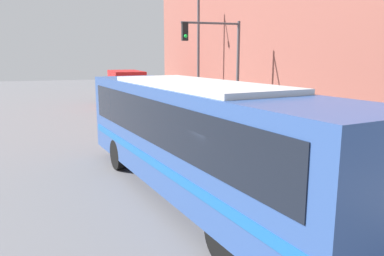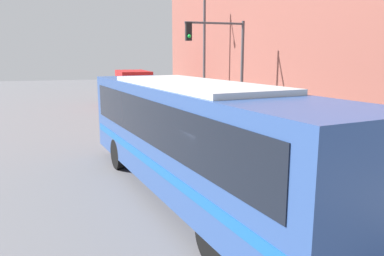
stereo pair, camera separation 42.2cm
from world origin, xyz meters
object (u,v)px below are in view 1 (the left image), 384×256
Objects in this scene: fire_hydrant at (285,141)px; traffic_light_pole at (220,56)px; delivery_truck at (125,86)px; street_lamp at (195,44)px; pedestrian_near_corner at (227,107)px; city_bus at (193,132)px; parking_meter at (251,116)px.

traffic_light_pole is (-0.93, 5.07, 3.53)m from fire_hydrant.
delivery_truck is 8.62m from street_lamp.
pedestrian_near_corner is (0.51, 7.17, 0.51)m from fire_hydrant.
city_bus is 1.65× the size of delivery_truck.
city_bus is 1.53× the size of street_lamp.
pedestrian_near_corner is (5.95, 10.82, -0.93)m from city_bus.
delivery_truck is 12.23m from pedestrian_near_corner.
parking_meter is at bearing 42.41° from city_bus.
city_bus is at bearing -93.97° from delivery_truck.
parking_meter is 9.29m from street_lamp.
city_bus is 17.50× the size of fire_hydrant.
city_bus is 2.18× the size of traffic_light_pole.
delivery_truck is 5.43× the size of parking_meter.
city_bus is 6.70m from fire_hydrant.
delivery_truck is 0.93× the size of street_lamp.
parking_meter is 0.17× the size of street_lamp.
parking_meter is (-0.00, 3.14, 0.58)m from fire_hydrant.
delivery_truck reaches higher than parking_meter.
traffic_light_pole is 6.66m from street_lamp.
delivery_truck is at bearing 77.12° from city_bus.
parking_meter is 0.82× the size of pedestrian_near_corner.
fire_hydrant is (3.89, -18.56, -1.05)m from delivery_truck.
city_bus is at bearing -118.79° from pedestrian_near_corner.
street_lamp is at bearing 61.55° from city_bus.
traffic_light_pole reaches higher than parking_meter.
parking_meter is at bearing -97.25° from pedestrian_near_corner.
pedestrian_near_corner is (1.44, 2.10, -3.02)m from traffic_light_pole.
traffic_light_pole is at bearing -97.93° from street_lamp.
city_bus is 22.27m from delivery_truck.
city_bus is at bearing -128.68° from parking_meter.
city_bus is 16.47m from street_lamp.
delivery_truck is 1.32× the size of traffic_light_pole.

